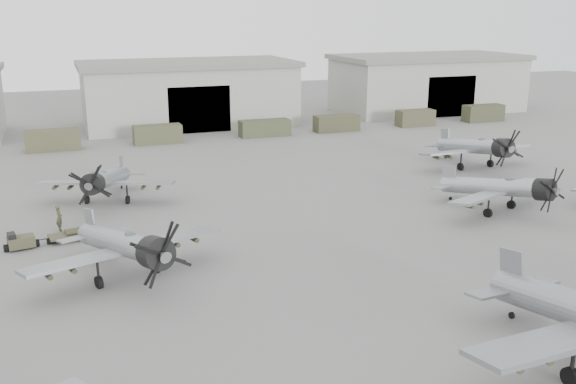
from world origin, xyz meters
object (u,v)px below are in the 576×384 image
at_px(aircraft_far_0, 105,180).
at_px(aircraft_far_1, 478,147).
at_px(tug_trailer, 42,239).
at_px(aircraft_mid_2, 503,188).
at_px(ground_crew, 59,218).
at_px(aircraft_mid_1, 127,246).

relative_size(aircraft_far_0, aircraft_far_1, 0.91).
relative_size(aircraft_far_0, tug_trailer, 1.77).
bearing_deg(aircraft_far_0, aircraft_mid_2, -4.17).
xyz_separation_m(aircraft_far_1, ground_crew, (-39.79, -5.63, -1.24)).
bearing_deg(aircraft_mid_2, aircraft_far_0, 134.74).
xyz_separation_m(aircraft_mid_1, aircraft_far_0, (0.09, 16.51, -0.17)).
distance_m(aircraft_far_1, ground_crew, 40.21).
relative_size(aircraft_mid_1, ground_crew, 6.13).
distance_m(aircraft_mid_1, ground_crew, 11.41).
bearing_deg(aircraft_mid_2, aircraft_far_1, 40.68).
relative_size(aircraft_mid_1, aircraft_mid_2, 1.08).
height_order(aircraft_far_0, ground_crew, aircraft_far_0).
xyz_separation_m(aircraft_far_0, tug_trailer, (-4.94, -8.48, -1.56)).
bearing_deg(tug_trailer, ground_crew, 55.19).
xyz_separation_m(aircraft_mid_1, tug_trailer, (-4.86, 8.03, -1.73)).
relative_size(aircraft_mid_1, aircraft_far_0, 1.09).
xyz_separation_m(aircraft_mid_2, aircraft_far_0, (-29.01, 13.12, -0.01)).
bearing_deg(aircraft_far_1, aircraft_mid_2, -120.87).
distance_m(aircraft_far_1, tug_trailer, 41.85).
bearing_deg(aircraft_mid_1, tug_trailer, 102.02).
xyz_separation_m(tug_trailer, ground_crew, (1.19, 2.70, 0.52)).
height_order(aircraft_mid_1, aircraft_mid_2, aircraft_mid_1).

